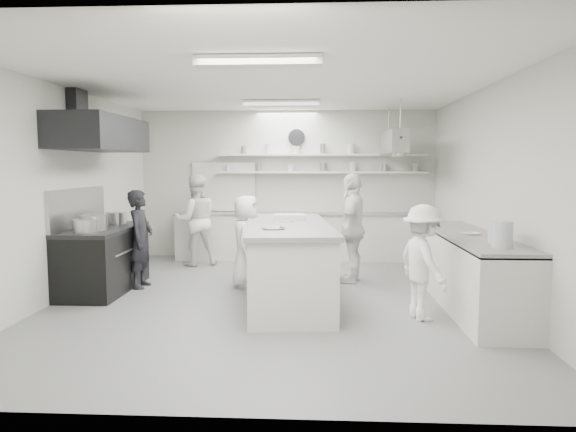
{
  "coord_description": "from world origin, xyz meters",
  "views": [
    {
      "loc": [
        0.59,
        -7.23,
        1.88
      ],
      "look_at": [
        0.18,
        0.6,
        1.13
      ],
      "focal_mm": 32.62,
      "sensor_mm": 36.0,
      "label": 1
    }
  ],
  "objects_px": {
    "right_counter": "(469,271)",
    "cook_back": "(195,220)",
    "prep_island": "(288,264)",
    "stove": "(104,261)",
    "cook_stove": "(140,239)",
    "back_counter": "(301,237)"
  },
  "relations": [
    {
      "from": "right_counter",
      "to": "cook_back",
      "type": "xyz_separation_m",
      "value": [
        -4.33,
        2.68,
        0.39
      ]
    },
    {
      "from": "prep_island",
      "to": "cook_back",
      "type": "xyz_separation_m",
      "value": [
        -1.88,
        2.53,
        0.34
      ]
    },
    {
      "from": "stove",
      "to": "right_counter",
      "type": "height_order",
      "value": "right_counter"
    },
    {
      "from": "right_counter",
      "to": "cook_back",
      "type": "relative_size",
      "value": 1.92
    },
    {
      "from": "right_counter",
      "to": "cook_back",
      "type": "height_order",
      "value": "cook_back"
    },
    {
      "from": "prep_island",
      "to": "stove",
      "type": "bearing_deg",
      "value": 165.07
    },
    {
      "from": "stove",
      "to": "cook_back",
      "type": "height_order",
      "value": "cook_back"
    },
    {
      "from": "prep_island",
      "to": "cook_stove",
      "type": "relative_size",
      "value": 1.86
    },
    {
      "from": "prep_island",
      "to": "cook_stove",
      "type": "bearing_deg",
      "value": 157.82
    },
    {
      "from": "back_counter",
      "to": "stove",
      "type": "bearing_deg",
      "value": -136.01
    },
    {
      "from": "cook_stove",
      "to": "cook_back",
      "type": "bearing_deg",
      "value": -12.91
    },
    {
      "from": "stove",
      "to": "right_counter",
      "type": "xyz_separation_m",
      "value": [
        5.25,
        -0.6,
        0.02
      ]
    },
    {
      "from": "prep_island",
      "to": "right_counter",
      "type": "bearing_deg",
      "value": -9.26
    },
    {
      "from": "back_counter",
      "to": "right_counter",
      "type": "bearing_deg",
      "value": -55.35
    },
    {
      "from": "right_counter",
      "to": "back_counter",
      "type": "bearing_deg",
      "value": 124.65
    },
    {
      "from": "right_counter",
      "to": "prep_island",
      "type": "xyz_separation_m",
      "value": [
        -2.44,
        0.15,
        0.05
      ]
    },
    {
      "from": "stove",
      "to": "cook_stove",
      "type": "relative_size",
      "value": 1.19
    },
    {
      "from": "cook_stove",
      "to": "cook_back",
      "type": "xyz_separation_m",
      "value": [
        0.43,
        1.85,
        0.1
      ]
    },
    {
      "from": "cook_stove",
      "to": "cook_back",
      "type": "relative_size",
      "value": 0.88
    },
    {
      "from": "prep_island",
      "to": "cook_stove",
      "type": "xyz_separation_m",
      "value": [
        -2.31,
        0.68,
        0.24
      ]
    },
    {
      "from": "back_counter",
      "to": "cook_back",
      "type": "distance_m",
      "value": 2.14
    },
    {
      "from": "back_counter",
      "to": "prep_island",
      "type": "xyz_separation_m",
      "value": [
        -0.09,
        -3.25,
        0.06
      ]
    }
  ]
}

